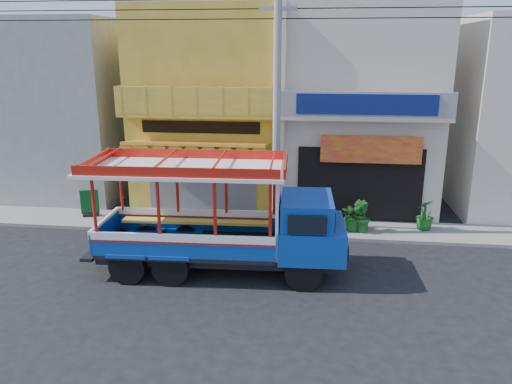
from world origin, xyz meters
The scene contains 12 objects.
ground centered at (0.00, 0.00, 0.00)m, with size 90.00×90.00×0.00m, color black.
sidewalk centered at (0.00, 4.00, 0.06)m, with size 30.00×2.00×0.12m, color slate.
shophouse_left centered at (-4.00, 7.96, 4.11)m, with size 6.00×7.50×8.24m.
shophouse_right centered at (2.00, 7.96, 4.11)m, with size 6.00×6.75×8.24m.
party_pilaster centered at (-1.00, 4.85, 4.00)m, with size 0.35×0.30×8.00m, color beige.
filler_building_left centered at (-11.00, 8.00, 3.80)m, with size 6.00×6.00×7.60m, color gray.
utility_pole centered at (-0.85, 3.30, 5.03)m, with size 28.00×0.26×9.00m.
songthaew_truck centered at (-1.88, 0.13, 1.66)m, with size 7.48×2.73×3.45m.
green_sign centered at (-8.29, 4.21, 0.56)m, with size 0.67×0.47×1.04m.
potted_plant_a centered at (1.76, 3.86, 0.66)m, with size 0.97×0.84×1.08m, color #19571B.
potted_plant_b centered at (2.01, 3.71, 0.68)m, with size 0.62×0.50×1.12m, color #19571B.
potted_plant_c centered at (4.29, 4.22, 0.67)m, with size 0.62×0.62×1.11m, color #19571B.
Camera 1 is at (0.31, -13.28, 6.43)m, focal length 35.00 mm.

